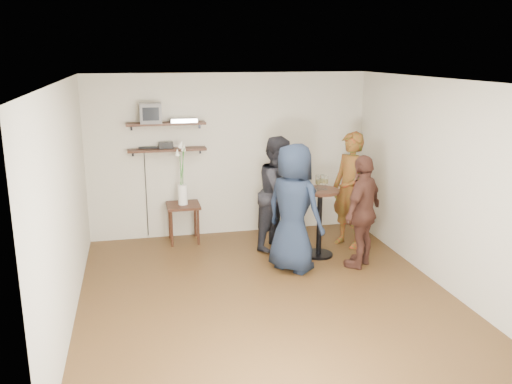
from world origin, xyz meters
TOP-DOWN VIEW (x-y plane):
  - room at (0.00, 0.00)m, footprint 4.58×5.08m
  - shelf_upper at (-1.00, 2.38)m, footprint 1.20×0.25m
  - shelf_lower at (-1.00, 2.38)m, footprint 1.20×0.25m
  - crt_monitor at (-1.23, 2.38)m, footprint 0.32×0.30m
  - dvd_deck at (-0.73, 2.38)m, footprint 0.40×0.24m
  - radio at (-1.02, 2.38)m, footprint 0.22×0.10m
  - power_strip at (-1.28, 2.42)m, footprint 0.30×0.05m
  - side_table at (-0.80, 2.20)m, footprint 0.51×0.51m
  - vase_lilies at (-0.80, 2.20)m, footprint 0.20×0.20m
  - drinks_table at (1.07, 1.15)m, footprint 0.55×0.55m
  - wine_glass_fl at (1.02, 1.11)m, footprint 0.07×0.07m
  - wine_glass_fr at (1.14, 1.13)m, footprint 0.07×0.07m
  - wine_glass_bl at (1.05, 1.22)m, footprint 0.07×0.07m
  - wine_glass_br at (1.10, 1.15)m, footprint 0.07×0.07m
  - person_plaid at (1.66, 1.46)m, footprint 0.67×0.77m
  - person_dark at (0.59, 1.62)m, footprint 1.05×1.05m
  - person_navy at (0.55, 0.73)m, footprint 0.97×1.02m
  - person_brown at (1.51, 0.65)m, footprint 0.95×0.90m

SIDE VIEW (x-z plane):
  - side_table at x=-0.80m, z-range 0.20..0.81m
  - drinks_table at x=1.07m, z-range 0.14..1.14m
  - person_brown at x=1.51m, z-range 0.00..1.58m
  - person_dark at x=0.59m, z-range 0.00..1.72m
  - person_navy at x=0.55m, z-range 0.00..1.75m
  - person_plaid at x=1.66m, z-range 0.00..1.77m
  - vase_lilies at x=-0.80m, z-range 0.42..1.44m
  - wine_glass_bl at x=1.05m, z-range 1.04..1.23m
  - wine_glass_fr at x=1.14m, z-range 1.04..1.24m
  - wine_glass_fl at x=1.02m, z-range 1.04..1.24m
  - wine_glass_br at x=1.10m, z-range 1.04..1.25m
  - room at x=0.00m, z-range -0.04..2.64m
  - shelf_lower at x=-1.00m, z-range 1.43..1.47m
  - power_strip at x=-1.28m, z-range 1.47..1.50m
  - radio at x=-1.02m, z-range 1.47..1.57m
  - shelf_upper at x=-1.00m, z-range 1.83..1.87m
  - dvd_deck at x=-0.73m, z-range 1.87..1.93m
  - crt_monitor at x=-1.23m, z-range 1.87..2.17m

